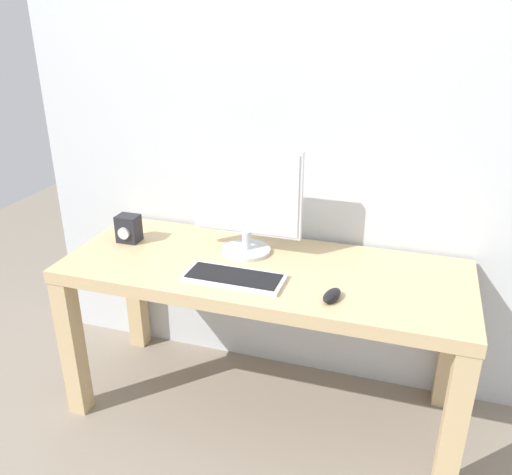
# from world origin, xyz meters

# --- Properties ---
(ground_plane) EXTENTS (6.00, 6.00, 0.00)m
(ground_plane) POSITION_xyz_m (0.00, 0.00, 0.00)
(ground_plane) COLOR gray
(wall_back) EXTENTS (2.44, 0.04, 3.00)m
(wall_back) POSITION_xyz_m (0.00, 0.35, 1.50)
(wall_back) COLOR silver
(wall_back) RESTS_ON ground_plane
(desk) EXTENTS (1.64, 0.63, 0.71)m
(desk) POSITION_xyz_m (0.00, 0.00, 0.60)
(desk) COLOR tan
(desk) RESTS_ON ground_plane
(monitor) EXTENTS (0.46, 0.21, 0.45)m
(monitor) POSITION_xyz_m (-0.11, 0.11, 0.94)
(monitor) COLOR silver
(monitor) RESTS_ON desk
(keyboard_primary) EXTENTS (0.39, 0.17, 0.02)m
(keyboard_primary) POSITION_xyz_m (-0.07, -0.15, 0.72)
(keyboard_primary) COLOR silver
(keyboard_primary) RESTS_ON desk
(mouse) EXTENTS (0.08, 0.12, 0.03)m
(mouse) POSITION_xyz_m (0.31, -0.18, 0.73)
(mouse) COLOR black
(mouse) RESTS_ON desk
(audio_controller) EXTENTS (0.10, 0.09, 0.12)m
(audio_controller) POSITION_xyz_m (-0.64, 0.05, 0.77)
(audio_controller) COLOR #232328
(audio_controller) RESTS_ON desk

